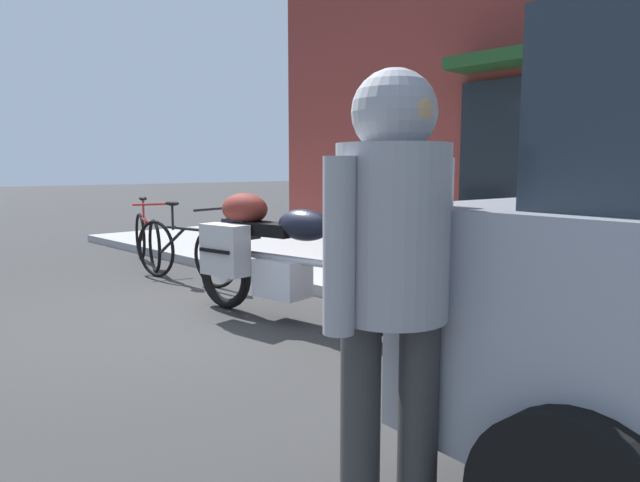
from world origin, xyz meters
TOP-DOWN VIEW (x-y plane):
  - ground_plane at (0.00, 0.00)m, footprint 80.00×80.00m
  - touring_motorcycle at (0.40, 0.38)m, footprint 2.20×0.84m
  - parked_bicycle at (-1.60, 0.68)m, footprint 1.72×0.48m
  - pedestrian_walking at (2.94, -1.14)m, footprint 0.42×0.56m
  - sandwich_board_sign at (-0.80, 2.65)m, footprint 0.55×0.41m
  - second_bicycle_by_cafe at (-2.94, 0.89)m, footprint 1.68×0.65m

SIDE VIEW (x-z plane):
  - ground_plane at x=0.00m, z-range 0.00..0.00m
  - second_bicycle_by_cafe at x=-2.94m, z-range -0.09..0.83m
  - parked_bicycle at x=-1.60m, z-range -0.09..0.84m
  - sandwich_board_sign at x=-0.80m, z-range 0.12..1.01m
  - touring_motorcycle at x=0.40m, z-range -0.09..1.31m
  - pedestrian_walking at x=2.94m, z-range 0.21..1.83m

